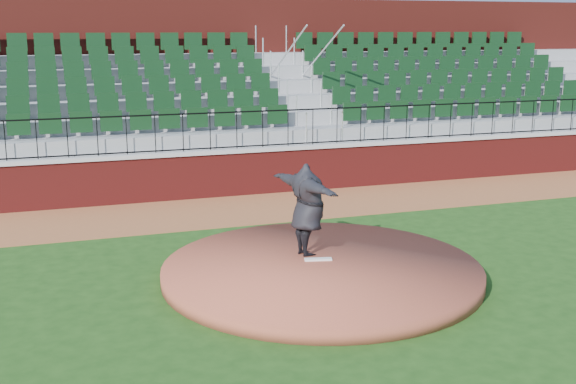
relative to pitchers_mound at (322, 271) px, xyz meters
name	(u,v)px	position (x,y,z in m)	size (l,w,h in m)	color
ground	(314,277)	(-0.13, 0.07, -0.12)	(90.00, 90.00, 0.00)	#1A4012
warning_track	(240,209)	(-0.13, 5.47, -0.12)	(34.00, 3.20, 0.01)	brown
field_wall	(224,174)	(-0.13, 7.07, 0.47)	(34.00, 0.35, 1.20)	maroon
wall_cap	(224,151)	(-0.13, 7.07, 1.12)	(34.00, 0.45, 0.10)	#B7B7B7
wall_railing	(224,131)	(-0.13, 7.07, 1.67)	(34.00, 0.05, 1.00)	black
seating_stands	(202,103)	(-0.13, 9.80, 2.18)	(34.00, 5.10, 4.60)	gray
concourse_wall	(185,81)	(-0.13, 12.60, 2.62)	(34.00, 0.50, 5.50)	maroon
pitchers_mound	(322,271)	(0.00, 0.00, 0.00)	(5.91, 5.91, 0.25)	brown
pitching_rubber	(318,259)	(0.03, 0.27, 0.14)	(0.52, 0.13, 0.03)	white
pitcher	(307,210)	(-0.05, 0.66, 1.02)	(2.21, 0.60, 1.80)	black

